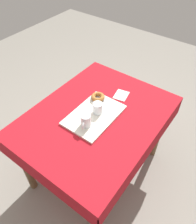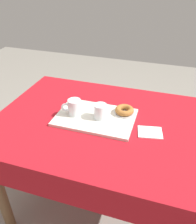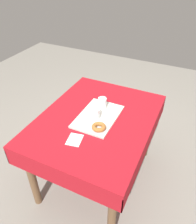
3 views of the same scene
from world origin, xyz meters
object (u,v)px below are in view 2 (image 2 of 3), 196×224
(dining_table, at_px, (97,135))
(paper_napkin, at_px, (150,132))
(tea_mug_left, at_px, (74,108))
(water_glass_near, at_px, (100,112))
(serving_tray, at_px, (95,117))
(donut_plate_left, at_px, (124,113))
(sugar_donut_left, at_px, (124,110))

(dining_table, relative_size, paper_napkin, 9.23)
(dining_table, distance_m, tea_mug_left, 0.21)
(dining_table, xyz_separation_m, water_glass_near, (-0.02, -0.00, 0.16))
(paper_napkin, bearing_deg, dining_table, -5.62)
(dining_table, distance_m, water_glass_near, 0.17)
(serving_tray, height_order, tea_mug_left, tea_mug_left)
(dining_table, xyz_separation_m, donut_plate_left, (-0.14, -0.09, 0.13))
(tea_mug_left, bearing_deg, paper_napkin, 177.40)
(dining_table, relative_size, tea_mug_left, 10.62)
(water_glass_near, relative_size, sugar_donut_left, 0.80)
(serving_tray, distance_m, tea_mug_left, 0.13)
(tea_mug_left, bearing_deg, donut_plate_left, -160.53)
(water_glass_near, bearing_deg, sugar_donut_left, -144.70)
(water_glass_near, bearing_deg, tea_mug_left, 4.45)
(serving_tray, relative_size, water_glass_near, 5.13)
(serving_tray, bearing_deg, dining_table, 145.17)
(dining_table, xyz_separation_m, sugar_donut_left, (-0.14, -0.09, 0.15))
(donut_plate_left, bearing_deg, water_glass_near, 35.30)
(tea_mug_left, height_order, sugar_donut_left, tea_mug_left)
(dining_table, height_order, donut_plate_left, donut_plate_left)
(serving_tray, height_order, donut_plate_left, donut_plate_left)
(paper_napkin, bearing_deg, sugar_donut_left, -35.08)
(dining_table, distance_m, sugar_donut_left, 0.22)
(sugar_donut_left, distance_m, paper_napkin, 0.20)
(donut_plate_left, relative_size, sugar_donut_left, 1.06)
(serving_tray, relative_size, tea_mug_left, 4.04)
(donut_plate_left, bearing_deg, serving_tray, 27.20)
(water_glass_near, height_order, sugar_donut_left, water_glass_near)
(sugar_donut_left, bearing_deg, serving_tray, 27.20)
(dining_table, height_order, water_glass_near, water_glass_near)
(sugar_donut_left, relative_size, paper_napkin, 0.86)
(donut_plate_left, bearing_deg, dining_table, 31.71)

